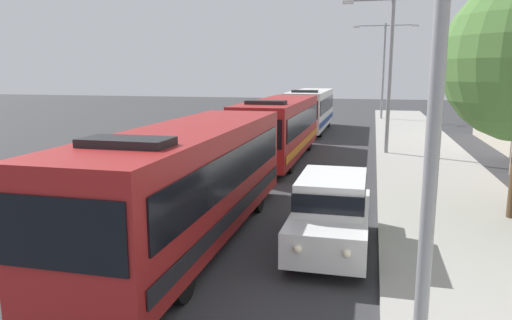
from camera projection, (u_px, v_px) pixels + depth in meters
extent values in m
cube|color=maroon|center=(190.00, 178.00, 12.52)|extent=(2.50, 10.80, 2.70)
cube|color=black|center=(236.00, 167.00, 12.16)|extent=(0.04, 9.93, 1.00)
cube|color=black|center=(146.00, 163.00, 12.76)|extent=(0.04, 9.93, 1.00)
cube|color=black|center=(60.00, 235.00, 7.30)|extent=(2.30, 0.04, 1.20)
cube|color=black|center=(237.00, 211.00, 12.37)|extent=(0.03, 10.26, 0.36)
cube|color=black|center=(127.00, 142.00, 9.17)|extent=(1.75, 0.90, 0.16)
cylinder|color=black|center=(181.00, 277.00, 9.29)|extent=(0.28, 1.00, 1.00)
cylinder|color=black|center=(82.00, 267.00, 9.81)|extent=(0.28, 1.00, 1.00)
cylinder|color=black|center=(257.00, 196.00, 15.32)|extent=(0.28, 1.00, 1.00)
cylinder|color=black|center=(193.00, 192.00, 15.84)|extent=(0.28, 1.00, 1.00)
cube|color=maroon|center=(280.00, 126.00, 24.38)|extent=(2.50, 11.02, 2.70)
cube|color=black|center=(305.00, 120.00, 24.02)|extent=(0.04, 10.14, 1.00)
cube|color=black|center=(256.00, 119.00, 24.62)|extent=(0.04, 10.14, 1.00)
cube|color=black|center=(254.00, 134.00, 19.05)|extent=(2.30, 0.04, 1.20)
cube|color=orange|center=(304.00, 143.00, 24.23)|extent=(0.03, 10.47, 0.36)
cube|color=black|center=(266.00, 102.00, 20.97)|extent=(1.75, 0.90, 0.16)
cylinder|color=black|center=(289.00, 162.00, 21.09)|extent=(0.28, 1.00, 1.00)
cylinder|color=black|center=(242.00, 160.00, 21.60)|extent=(0.28, 1.00, 1.00)
cylinder|color=black|center=(309.00, 142.00, 27.24)|extent=(0.28, 1.00, 1.00)
cylinder|color=black|center=(271.00, 140.00, 27.76)|extent=(0.28, 1.00, 1.00)
cube|color=silver|center=(310.00, 109.00, 35.96)|extent=(2.50, 10.43, 2.70)
cube|color=black|center=(327.00, 104.00, 35.60)|extent=(0.04, 9.60, 1.00)
cube|color=black|center=(294.00, 104.00, 36.20)|extent=(0.04, 9.60, 1.00)
cube|color=black|center=(300.00, 110.00, 30.91)|extent=(2.30, 0.04, 1.20)
cube|color=navy|center=(327.00, 120.00, 35.81)|extent=(0.03, 9.91, 0.36)
cube|color=black|center=(305.00, 91.00, 32.71)|extent=(1.75, 0.90, 0.16)
cylinder|color=black|center=(320.00, 130.00, 32.84)|extent=(0.28, 1.00, 1.00)
cylinder|color=black|center=(288.00, 129.00, 33.35)|extent=(0.28, 1.00, 1.00)
cylinder|color=black|center=(328.00, 121.00, 38.66)|extent=(0.28, 1.00, 1.00)
cylinder|color=black|center=(301.00, 120.00, 39.18)|extent=(0.28, 1.00, 1.00)
cube|color=white|center=(331.00, 223.00, 11.97)|extent=(1.84, 4.41, 0.80)
cube|color=white|center=(332.00, 191.00, 11.96)|extent=(1.62, 2.56, 0.80)
cube|color=black|center=(332.00, 191.00, 11.96)|extent=(1.66, 2.64, 0.44)
sphere|color=#F9EFCC|center=(297.00, 249.00, 9.95)|extent=(0.18, 0.18, 0.18)
sphere|color=#F9EFCC|center=(346.00, 254.00, 9.71)|extent=(0.18, 0.18, 0.18)
cylinder|color=black|center=(289.00, 253.00, 10.92)|extent=(0.22, 0.70, 0.70)
cylinder|color=black|center=(362.00, 260.00, 10.54)|extent=(0.22, 0.70, 0.70)
cylinder|color=black|center=(306.00, 218.00, 13.53)|extent=(0.22, 0.70, 0.70)
cylinder|color=black|center=(365.00, 223.00, 13.14)|extent=(0.22, 0.70, 0.70)
cylinder|color=gray|center=(435.00, 106.00, 6.24)|extent=(0.20, 0.20, 7.74)
cylinder|color=gray|center=(390.00, 76.00, 24.94)|extent=(0.20, 0.20, 8.16)
cylinder|color=gray|center=(371.00, 0.00, 24.49)|extent=(2.29, 0.10, 0.10)
cube|color=silver|center=(348.00, 2.00, 24.77)|extent=(0.56, 0.28, 0.16)
cylinder|color=gray|center=(383.00, 72.00, 43.62)|extent=(0.20, 0.20, 8.63)
cylinder|color=gray|center=(371.00, 26.00, 43.17)|extent=(2.59, 0.10, 0.10)
cube|color=silver|center=(356.00, 27.00, 43.49)|extent=(0.56, 0.28, 0.16)
cylinder|color=gray|center=(400.00, 25.00, 42.56)|extent=(2.59, 0.10, 0.10)
cube|color=silver|center=(416.00, 26.00, 42.27)|extent=(0.56, 0.28, 0.16)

